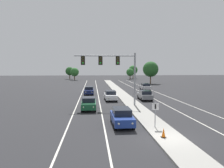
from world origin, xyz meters
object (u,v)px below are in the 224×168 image
object	(u,v)px
overhead_signal_mast	(114,66)
tree_far_left_b	(75,72)
car_oncoming_navy	(89,90)
traffic_cone_median_nose	(164,133)
car_oncoming_blue	(122,117)
tree_far_left_c	(70,71)
car_oncoming_white	(110,95)
tree_far_right_c	(130,72)
car_receding_grey	(145,95)
car_oncoming_green	(89,103)
car_receding_silver	(145,87)
tree_far_right_a	(133,70)
tree_far_right_b	(151,69)
median_sign_post	(155,111)

from	to	relation	value
overhead_signal_mast	tree_far_left_b	xyz separation A→B (m)	(-10.37, 62.17, -2.15)
car_oncoming_navy	traffic_cone_median_nose	bearing A→B (deg)	-77.88
car_oncoming_blue	tree_far_left_c	world-z (taller)	tree_far_left_c
car_oncoming_white	tree_far_right_c	xyz separation A→B (m)	(13.31, 59.93, 2.33)
car_oncoming_navy	tree_far_left_c	size ratio (longest dim) A/B	0.82
traffic_cone_median_nose	car_receding_grey	bearing A→B (deg)	80.63
car_oncoming_green	car_receding_silver	bearing A→B (deg)	60.99
overhead_signal_mast	tree_far_right_a	distance (m)	76.01
car_receding_grey	tree_far_right_a	size ratio (longest dim) A/B	0.73
traffic_cone_median_nose	car_oncoming_green	bearing A→B (deg)	115.28
car_oncoming_blue	tree_far_right_b	bearing A→B (deg)	72.47
car_oncoming_green	car_oncoming_white	size ratio (longest dim) A/B	0.99
car_oncoming_blue	tree_far_right_c	bearing A→B (deg)	79.88
tree_far_right_c	median_sign_post	bearing A→B (deg)	-97.94
median_sign_post	tree_far_right_c	bearing A→B (deg)	82.06
car_oncoming_navy	car_receding_silver	distance (m)	14.98
car_oncoming_white	tree_far_left_b	bearing A→B (deg)	100.34
car_oncoming_blue	tree_far_left_c	size ratio (longest dim) A/B	0.82
tree_far_right_b	tree_far_left_c	bearing A→B (deg)	133.05
car_oncoming_green	tree_far_right_b	bearing A→B (deg)	65.79
tree_far_left_c	tree_far_right_a	bearing A→B (deg)	5.27
car_oncoming_green	tree_far_right_c	xyz separation A→B (m)	(16.69, 67.64, 2.33)
median_sign_post	car_oncoming_white	size ratio (longest dim) A/B	0.49
car_oncoming_blue	traffic_cone_median_nose	bearing A→B (deg)	-59.06
tree_far_left_c	tree_far_right_b	bearing A→B (deg)	-46.95
car_oncoming_white	tree_far_right_c	bearing A→B (deg)	77.48
overhead_signal_mast	car_receding_silver	bearing A→B (deg)	65.73
median_sign_post	car_receding_silver	world-z (taller)	median_sign_post
car_oncoming_green	car_receding_silver	world-z (taller)	same
car_oncoming_blue	car_oncoming_green	bearing A→B (deg)	111.94
car_oncoming_blue	car_receding_grey	distance (m)	16.71
car_receding_grey	tree_far_right_c	bearing A→B (deg)	82.77
car_oncoming_navy	tree_far_right_c	bearing A→B (deg)	71.95
tree_far_right_c	car_oncoming_blue	bearing A→B (deg)	-100.12
median_sign_post	car_receding_silver	size ratio (longest dim) A/B	0.49
car_oncoming_blue	car_oncoming_green	world-z (taller)	same
tree_far_left_c	car_receding_grey	bearing A→B (deg)	-73.99
car_oncoming_blue	overhead_signal_mast	bearing A→B (deg)	88.84
car_receding_silver	tree_far_right_b	size ratio (longest dim) A/B	0.62
car_receding_silver	tree_far_right_b	bearing A→B (deg)	71.96
car_oncoming_green	tree_far_right_a	bearing A→B (deg)	75.63
traffic_cone_median_nose	tree_far_right_c	world-z (taller)	tree_far_right_c
tree_far_left_c	car_oncoming_green	bearing A→B (deg)	-82.37
tree_far_right_c	tree_far_left_b	size ratio (longest dim) A/B	0.94
median_sign_post	car_receding_grey	world-z (taller)	median_sign_post
car_oncoming_green	traffic_cone_median_nose	world-z (taller)	car_oncoming_green
tree_far_right_a	tree_far_right_b	world-z (taller)	tree_far_right_b
traffic_cone_median_nose	tree_far_left_c	xyz separation A→B (m)	(-15.67, 86.03, 3.06)
overhead_signal_mast	median_sign_post	xyz separation A→B (m)	(2.54, -11.69, -3.92)
car_receding_grey	car_receding_silver	world-z (taller)	same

